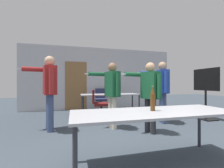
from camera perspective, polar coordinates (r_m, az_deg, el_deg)
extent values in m
cube|color=#BCBCC1|center=(6.73, -4.15, 2.14)|extent=(6.69, 0.10, 2.70)
cube|color=olive|center=(6.56, -13.54, -0.65)|extent=(0.90, 0.02, 2.05)
cube|color=#A8A8AD|center=(2.16, 16.15, -10.28)|extent=(2.25, 0.79, 0.03)
cylinder|color=#2D2D33|center=(1.66, -13.92, -26.78)|extent=(0.05, 0.05, 0.70)
cylinder|color=#2D2D33|center=(2.28, -14.16, -19.18)|extent=(0.05, 0.05, 0.70)
cylinder|color=#2D2D33|center=(3.14, 30.29, -13.82)|extent=(0.05, 0.05, 0.70)
cube|color=#A8A8AD|center=(5.51, -0.65, -4.00)|extent=(2.13, 0.77, 0.03)
cylinder|color=#2D2D33|center=(5.08, -10.91, -8.49)|extent=(0.05, 0.05, 0.70)
cylinder|color=#2D2D33|center=(5.58, 10.31, -7.72)|extent=(0.05, 0.05, 0.70)
cylinder|color=#2D2D33|center=(5.72, -11.34, -7.53)|extent=(0.05, 0.05, 0.70)
cylinder|color=#2D2D33|center=(6.17, 7.75, -6.98)|extent=(0.05, 0.05, 0.70)
cube|color=black|center=(5.63, 32.10, -11.12)|extent=(0.44, 0.56, 0.03)
cylinder|color=black|center=(5.56, 32.10, -6.59)|extent=(0.06, 0.06, 0.86)
cube|color=black|center=(5.52, 32.10, 1.45)|extent=(0.04, 0.92, 0.69)
cube|color=#192342|center=(5.54, 32.26, 1.45)|extent=(0.01, 0.84, 0.61)
cylinder|color=beige|center=(3.73, 0.81, -10.91)|extent=(0.13, 0.13, 0.79)
cylinder|color=beige|center=(3.87, -0.51, -10.49)|extent=(0.13, 0.13, 0.79)
cube|color=#195633|center=(3.73, 0.14, 0.01)|extent=(0.33, 0.46, 0.62)
sphere|color=#936B4C|center=(3.76, 0.14, 6.43)|extent=(0.22, 0.22, 0.22)
cylinder|color=#195633|center=(3.51, 2.22, -0.27)|extent=(0.10, 0.10, 0.54)
cylinder|color=#195633|center=(3.85, -5.25, 3.76)|extent=(0.54, 0.24, 0.10)
cube|color=white|center=(3.73, -9.44, 3.87)|extent=(0.13, 0.07, 0.03)
cylinder|color=#3D4C75|center=(4.46, 19.08, -8.78)|extent=(0.13, 0.13, 0.84)
cylinder|color=#3D4C75|center=(4.63, 18.26, -8.46)|extent=(0.13, 0.13, 0.84)
cube|color=#23429E|center=(4.49, 18.66, 0.88)|extent=(0.34, 0.48, 0.66)
sphere|color=tan|center=(4.52, 18.66, 6.55)|extent=(0.23, 0.23, 0.23)
cylinder|color=#23429E|center=(4.24, 19.94, 0.69)|extent=(0.10, 0.10, 0.57)
cylinder|color=#23429E|center=(4.67, 14.20, 4.13)|extent=(0.58, 0.23, 0.10)
cube|color=white|center=(4.59, 10.40, 4.20)|extent=(0.12, 0.06, 0.03)
cylinder|color=#3D4C75|center=(3.79, -22.44, -10.24)|extent=(0.15, 0.15, 0.85)
cylinder|color=#3D4C75|center=(3.98, -22.79, -9.73)|extent=(0.15, 0.15, 0.85)
cube|color=maroon|center=(3.83, -22.62, 1.34)|extent=(0.38, 0.53, 0.67)
sphere|color=#DBAD89|center=(3.87, -22.62, 8.08)|extent=(0.24, 0.24, 0.24)
cylinder|color=maroon|center=(3.54, -22.06, 1.07)|extent=(0.11, 0.11, 0.58)
cylinder|color=maroon|center=(4.12, -27.15, 4.97)|extent=(0.59, 0.26, 0.11)
cube|color=white|center=(4.12, -31.63, 4.97)|extent=(0.13, 0.07, 0.03)
cylinder|color=#28282D|center=(3.50, 15.40, -11.81)|extent=(0.12, 0.12, 0.77)
cylinder|color=#28282D|center=(3.60, 13.34, -11.45)|extent=(0.12, 0.12, 0.77)
cube|color=#195633|center=(3.48, 14.35, -0.47)|extent=(0.34, 0.45, 0.61)
sphere|color=tan|center=(3.50, 14.35, 6.25)|extent=(0.21, 0.21, 0.21)
cylinder|color=#195633|center=(3.32, 17.54, -0.77)|extent=(0.10, 0.10, 0.52)
cylinder|color=#195633|center=(3.47, 8.42, 3.59)|extent=(0.52, 0.27, 0.10)
cube|color=white|center=(3.28, 4.67, 3.80)|extent=(0.13, 0.07, 0.03)
cylinder|color=black|center=(4.89, -4.04, -12.81)|extent=(0.52, 0.52, 0.03)
cylinder|color=black|center=(4.85, -4.04, -10.40)|extent=(0.06, 0.06, 0.39)
cube|color=maroon|center=(4.82, -4.04, -7.66)|extent=(0.51, 0.51, 0.08)
cube|color=maroon|center=(4.78, -7.16, -4.71)|extent=(0.11, 0.44, 0.42)
cylinder|color=black|center=(6.33, -4.28, -9.86)|extent=(0.52, 0.52, 0.03)
cylinder|color=black|center=(6.30, -4.28, -8.03)|extent=(0.06, 0.06, 0.38)
cube|color=navy|center=(6.28, -4.28, -5.96)|extent=(0.50, 0.50, 0.08)
cube|color=navy|center=(6.51, -4.49, -3.54)|extent=(0.44, 0.10, 0.42)
cylinder|color=#563314|center=(2.15, 15.26, -6.76)|extent=(0.06, 0.06, 0.23)
cone|color=#563314|center=(2.14, 15.26, -2.26)|extent=(0.06, 0.06, 0.10)
cylinder|color=gold|center=(2.14, 15.26, -0.75)|extent=(0.03, 0.03, 0.01)
cylinder|color=#E05123|center=(5.72, 0.89, -3.23)|extent=(0.09, 0.09, 0.09)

